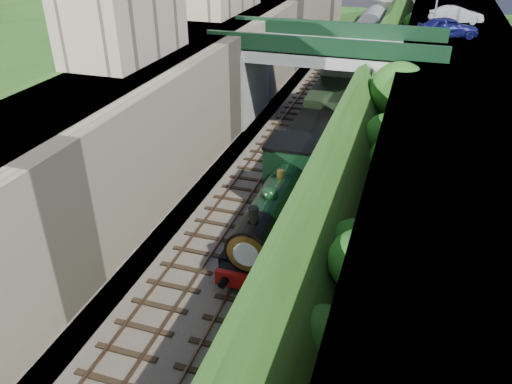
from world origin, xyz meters
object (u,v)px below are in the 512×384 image
car_silver (456,15)px  road_bridge (333,75)px  car_blue (448,27)px  locomotive (279,205)px  tree (400,93)px  tender (311,150)px

car_silver → road_bridge: bearing=120.0°
road_bridge → car_blue: bearing=31.4°
road_bridge → locomotive: 15.51m
tree → car_blue: bearing=74.9°
tree → car_blue: 9.74m
car_silver → tender: 20.68m
tree → locomotive: 12.07m
road_bridge → tender: bearing=-88.2°
tree → car_blue: (2.47, 9.12, 2.34)m
car_silver → tree: bearing=146.1°
car_silver → car_blue: bearing=150.9°
locomotive → tender: locomotive is taller
car_blue → car_silver: size_ratio=1.04×
road_bridge → tender: 8.36m
tree → road_bridge: bearing=137.3°
tree → tender: size_ratio=1.10×
car_blue → road_bridge: bearing=99.7°
car_blue → tender: bearing=128.5°
locomotive → car_silver: bearing=72.8°
tree → car_silver: (3.23, 14.94, 2.29)m
car_blue → tender: car_blue is taller
road_bridge → tree: (4.97, -4.59, 0.57)m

